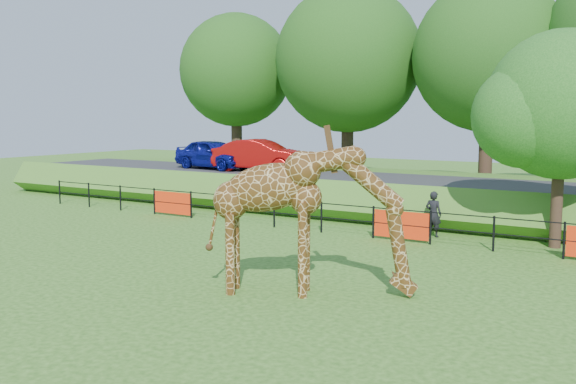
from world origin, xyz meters
name	(u,v)px	position (x,y,z in m)	size (l,w,h in m)	color
ground	(167,282)	(0.00, 0.00, 0.00)	(90.00, 90.00, 0.00)	#2A5816
giraffe	(311,220)	(3.57, 0.99, 1.74)	(4.88, 0.90, 3.49)	#4F2E10
perimeter_fence	(321,217)	(0.00, 8.00, 0.55)	(28.07, 0.10, 1.10)	black
embankment	(401,193)	(0.00, 15.50, 0.65)	(40.00, 9.00, 1.30)	#2A5816
road	(389,180)	(0.00, 14.00, 1.36)	(40.00, 5.00, 0.12)	#2B2B2D
car_blue	(213,154)	(-9.52, 13.90, 2.17)	(1.78, 4.41, 1.50)	#121995
car_red	(261,155)	(-6.67, 14.00, 2.19)	(1.63, 4.68, 1.54)	#BA0E0D
visitor	(433,214)	(3.64, 9.32, 0.79)	(0.58, 0.38, 1.58)	black
tree_east	(565,111)	(7.60, 9.63, 4.28)	(5.40, 4.71, 6.76)	#342117
bg_tree_line	(487,55)	(1.89, 22.00, 7.19)	(37.30, 8.80, 11.82)	#342117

